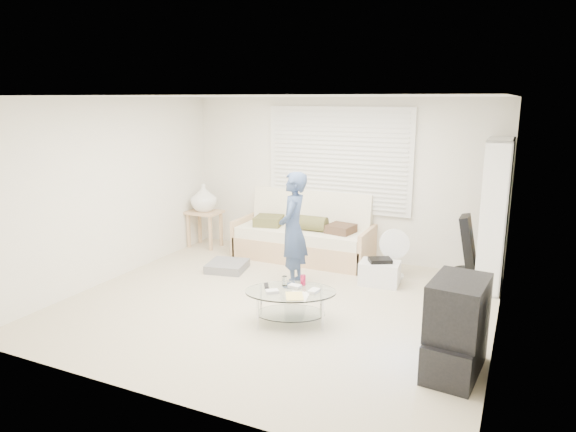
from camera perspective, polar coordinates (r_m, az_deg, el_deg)
The scene contains 13 objects.
ground at distance 6.42m, azimuth -1.34°, elevation -9.78°, with size 5.00×5.00×0.00m, color #C2B497.
room_shell at distance 6.41m, azimuth 0.48°, elevation 5.33°, with size 5.02×4.52×2.51m.
window_blinds at distance 8.01m, azimuth 5.61°, elevation 6.21°, with size 2.32×0.08×1.62m.
futon_sofa at distance 8.09m, azimuth 1.80°, elevation -2.36°, with size 2.15×0.87×1.05m.
grey_floor_pillow at distance 7.66m, azimuth -6.76°, elevation -5.55°, with size 0.54×0.54×0.12m, color slate.
side_table at distance 8.74m, azimuth -9.32°, elevation 1.71°, with size 0.55×0.44×1.08m.
bookshelf at distance 7.22m, azimuth 21.92°, elevation 0.12°, with size 0.31×0.84×1.99m.
guitar_case at distance 7.19m, azimuth 19.39°, elevation -4.33°, with size 0.36×0.36×0.97m.
floor_fan at distance 7.38m, azimuth 11.82°, elevation -3.62°, with size 0.44×0.29×0.71m.
storage_bin at distance 7.13m, azimuth 10.14°, elevation -6.20°, with size 0.56×0.41×0.37m.
tv_unit at distance 5.03m, azimuth 18.20°, elevation -11.71°, with size 0.52×0.86×0.90m.
coffee_table at distance 5.82m, azimuth 0.33°, elevation -8.97°, with size 1.19×1.00×0.50m.
standing_person at distance 6.79m, azimuth 0.56°, elevation -1.57°, with size 0.57×0.37×1.55m, color navy.
Camera 1 is at (2.62, -5.31, 2.47)m, focal length 32.00 mm.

